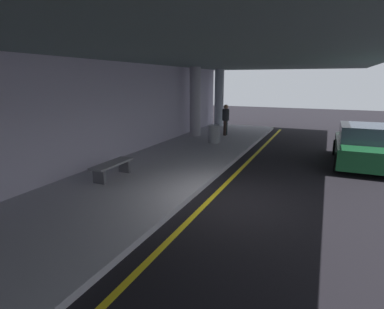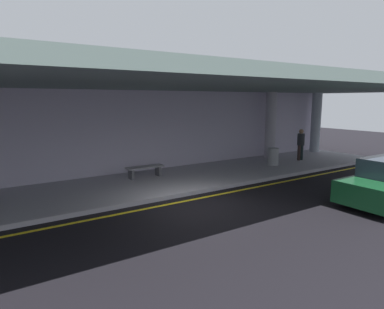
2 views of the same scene
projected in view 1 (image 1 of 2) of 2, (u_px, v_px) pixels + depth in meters
name	position (u px, v px, depth m)	size (l,w,h in m)	color
ground_plane	(232.00, 201.00, 8.24)	(60.00, 60.00, 0.00)	black
sidewalk	(133.00, 183.00, 9.42)	(26.00, 4.20, 0.15)	#A4A2AC
lane_stripe_yellow	(212.00, 197.00, 8.45)	(26.00, 0.14, 0.01)	yellow
support_column_left_mid	(195.00, 102.00, 16.63)	(0.59, 0.59, 3.65)	#A9A4B0
support_column_center	(219.00, 98.00, 20.20)	(0.59, 0.59, 3.65)	#9EA6B2
ceiling_overhang	(143.00, 48.00, 8.32)	(28.00, 13.20, 0.30)	slate
terminal_back_wall	(71.00, 119.00, 9.86)	(26.00, 0.30, 3.80)	#B1A9C1
car_dark_green	(362.00, 146.00, 11.61)	(4.10, 1.92, 1.50)	#144825
traveler_with_luggage	(226.00, 118.00, 16.95)	(0.38, 0.38, 1.68)	#2E201D
bench_metal	(112.00, 167.00, 9.62)	(1.60, 0.50, 0.48)	slate
trash_bin_steel	(214.00, 134.00, 15.04)	(0.56, 0.56, 0.85)	gray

